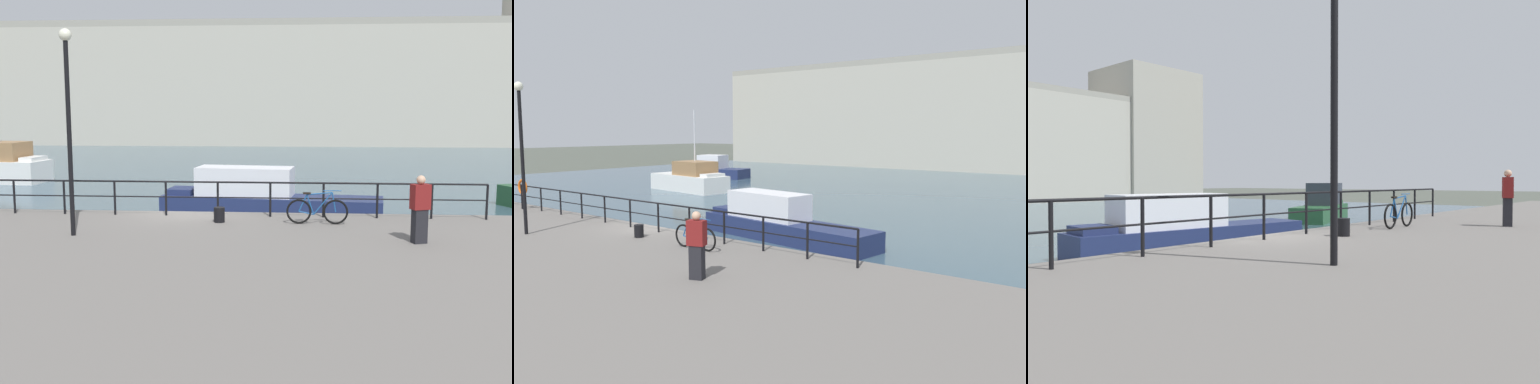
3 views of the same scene
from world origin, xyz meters
TOP-DOWN VIEW (x-y plane):
  - ground_plane at (0.00, 0.00)m, footprint 240.00×240.00m
  - water_basin at (0.00, 30.20)m, footprint 80.00×60.00m
  - quay_promenade at (0.00, -6.50)m, footprint 56.00×13.00m
  - harbor_building at (6.26, 52.09)m, footprint 76.96×11.34m
  - moored_blue_motorboat at (2.04, 5.19)m, footprint 8.96×2.94m
  - quay_railing at (-2.13, -0.75)m, footprint 22.65×0.07m
  - parked_bicycle at (4.11, -1.83)m, footprint 1.77×0.09m
  - mooring_bollard at (1.27, -1.75)m, footprint 0.32×0.32m
  - quay_lamp_post at (-2.31, -3.87)m, footprint 0.32×0.32m
  - standing_person at (6.57, -4.13)m, footprint 0.51×0.42m

SIDE VIEW (x-z plane):
  - ground_plane at x=0.00m, z-range 0.00..0.00m
  - water_basin at x=0.00m, z-range 0.00..0.01m
  - quay_promenade at x=0.00m, z-range 0.00..1.10m
  - moored_blue_motorboat at x=2.04m, z-range -0.24..1.76m
  - mooring_bollard at x=1.27m, z-range 1.10..1.54m
  - parked_bicycle at x=4.11m, z-range 0.99..1.98m
  - quay_railing at x=-2.13m, z-range 1.29..2.37m
  - standing_person at x=6.57m, z-range 1.11..2.80m
  - quay_lamp_post at x=-2.31m, z-range 1.77..7.07m
  - harbor_building at x=6.26m, z-range -2.18..15.95m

